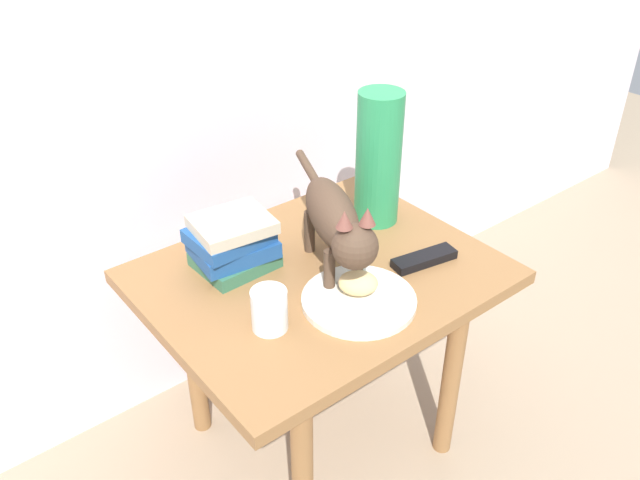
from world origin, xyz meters
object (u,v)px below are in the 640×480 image
object	(u,v)px
plate	(359,300)
tv_remote	(424,259)
green_vase	(378,159)
candle_jar	(269,312)
cat	(336,221)
bread_roll	(359,283)
book_stack	(232,243)
side_table	(320,299)

from	to	relation	value
plate	tv_remote	size ratio (longest dim) A/B	1.55
green_vase	candle_jar	bearing A→B (deg)	-158.01
plate	cat	size ratio (longest dim) A/B	0.52
plate	tv_remote	xyz separation A→B (m)	(0.21, 0.02, 0.00)
bread_roll	candle_jar	distance (m)	0.20
cat	green_vase	world-z (taller)	green_vase
cat	candle_jar	size ratio (longest dim) A/B	5.27
green_vase	book_stack	bearing A→B (deg)	173.91
bread_roll	cat	bearing A→B (deg)	79.72
bread_roll	book_stack	world-z (taller)	book_stack
green_vase	tv_remote	size ratio (longest dim) A/B	2.14
cat	book_stack	size ratio (longest dim) A/B	2.48
book_stack	side_table	bearing A→B (deg)	-43.88
green_vase	candle_jar	xyz separation A→B (m)	(-0.43, -0.18, -0.12)
green_vase	tv_remote	xyz separation A→B (m)	(-0.04, -0.21, -0.15)
bread_roll	cat	size ratio (longest dim) A/B	0.18
bread_roll	book_stack	xyz separation A→B (m)	(-0.14, 0.25, 0.02)
plate	bread_roll	world-z (taller)	bread_roll
book_stack	green_vase	world-z (taller)	green_vase
bread_roll	book_stack	distance (m)	0.29
plate	book_stack	size ratio (longest dim) A/B	1.28
tv_remote	book_stack	bearing A→B (deg)	154.08
plate	tv_remote	bearing A→B (deg)	5.30
green_vase	tv_remote	world-z (taller)	green_vase
side_table	book_stack	distance (m)	0.23
side_table	candle_jar	xyz separation A→B (m)	(-0.19, -0.09, 0.11)
bread_roll	tv_remote	size ratio (longest dim) A/B	0.53
plate	side_table	bearing A→B (deg)	86.51
green_vase	candle_jar	world-z (taller)	green_vase
cat	green_vase	size ratio (longest dim) A/B	1.39
book_stack	candle_jar	bearing A→B (deg)	-104.36
side_table	green_vase	world-z (taller)	green_vase
candle_jar	tv_remote	distance (m)	0.39
bread_roll	tv_remote	distance (m)	0.20
book_stack	tv_remote	size ratio (longest dim) A/B	1.20
tv_remote	candle_jar	bearing A→B (deg)	-174.03
side_table	tv_remote	distance (m)	0.25
bread_roll	candle_jar	bearing A→B (deg)	169.13
tv_remote	bread_roll	bearing A→B (deg)	-167.68
side_table	tv_remote	world-z (taller)	tv_remote
plate	bread_roll	bearing A→B (deg)	50.28
bread_roll	candle_jar	xyz separation A→B (m)	(-0.19, 0.04, -0.00)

